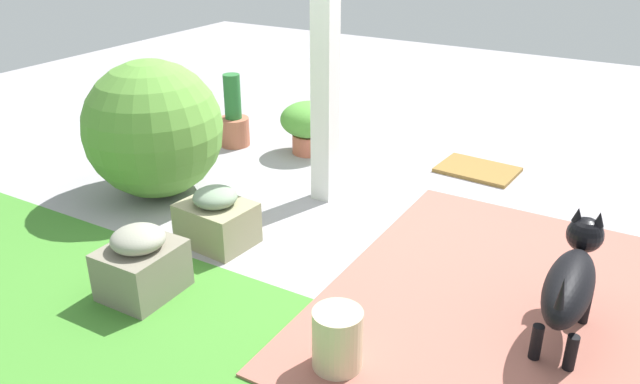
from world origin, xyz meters
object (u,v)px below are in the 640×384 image
object	(u,v)px
doormat	(478,170)
dog	(571,280)
stone_planter_mid	(217,219)
stone_planter_far	(141,264)
ceramic_urn	(337,340)
porch_pillar	(325,48)
round_shrub	(154,129)
terracotta_pot_tall	(234,120)
terracotta_pot_broad	(309,123)

from	to	relation	value
doormat	dog	bearing A→B (deg)	118.64
stone_planter_mid	stone_planter_far	world-z (taller)	stone_planter_far
ceramic_urn	doormat	distance (m)	2.70
dog	doormat	size ratio (longest dim) A/B	1.35
porch_pillar	stone_planter_far	xyz separation A→B (m)	(0.23, 1.62, -0.93)
stone_planter_far	dog	world-z (taller)	dog
round_shrub	terracotta_pot_tall	size ratio (longest dim) A/B	1.55
porch_pillar	terracotta_pot_tall	bearing A→B (deg)	-23.49
stone_planter_far	terracotta_pot_broad	bearing A→B (deg)	-81.58
terracotta_pot_tall	ceramic_urn	bearing A→B (deg)	136.33
terracotta_pot_tall	doormat	size ratio (longest dim) A/B	1.06
terracotta_pot_broad	doormat	bearing A→B (deg)	-166.96
stone_planter_mid	terracotta_pot_broad	bearing A→B (deg)	-78.64
terracotta_pot_broad	dog	xyz separation A→B (m)	(-2.46, 1.56, 0.06)
porch_pillar	stone_planter_far	size ratio (longest dim) A/B	5.24
porch_pillar	stone_planter_far	bearing A→B (deg)	81.76
porch_pillar	ceramic_urn	distance (m)	2.14
terracotta_pot_tall	stone_planter_far	bearing A→B (deg)	115.42
terracotta_pot_tall	ceramic_urn	xyz separation A→B (m)	(-2.28, 2.18, -0.07)
ceramic_urn	terracotta_pot_tall	bearing A→B (deg)	-43.67
porch_pillar	stone_planter_mid	bearing A→B (deg)	75.67
terracotta_pot_broad	ceramic_urn	xyz separation A→B (m)	(-1.59, 2.36, -0.11)
terracotta_pot_broad	terracotta_pot_tall	bearing A→B (deg)	14.87
porch_pillar	terracotta_pot_broad	distance (m)	1.26
stone_planter_mid	stone_planter_far	size ratio (longest dim) A/B	1.12
porch_pillar	stone_planter_mid	xyz separation A→B (m)	(0.24, 0.96, -0.94)
stone_planter_mid	round_shrub	world-z (taller)	round_shrub
terracotta_pot_broad	ceramic_urn	size ratio (longest dim) A/B	1.58
stone_planter_far	doormat	bearing A→B (deg)	-111.82
stone_planter_mid	doormat	world-z (taller)	stone_planter_mid
porch_pillar	terracotta_pot_broad	world-z (taller)	porch_pillar
stone_planter_far	doormat	size ratio (longest dim) A/B	0.69
terracotta_pot_broad	doormat	size ratio (longest dim) A/B	0.82
round_shrub	ceramic_urn	world-z (taller)	round_shrub
round_shrub	dog	bearing A→B (deg)	174.99
terracotta_pot_broad	doormat	distance (m)	1.48
stone_planter_mid	dog	size ratio (longest dim) A/B	0.58
dog	ceramic_urn	distance (m)	1.19
round_shrub	terracotta_pot_broad	xyz separation A→B (m)	(-0.54, -1.30, -0.24)
terracotta_pot_tall	ceramic_urn	size ratio (longest dim) A/B	2.06
terracotta_pot_broad	ceramic_urn	bearing A→B (deg)	124.07
doormat	stone_planter_far	bearing A→B (deg)	68.18
dog	terracotta_pot_tall	bearing A→B (deg)	-23.73
ceramic_urn	doormat	bearing A→B (deg)	-86.37
stone_planter_mid	terracotta_pot_tall	bearing A→B (deg)	-55.82
porch_pillar	terracotta_pot_tall	xyz separation A→B (m)	(1.27, -0.55, -0.88)
terracotta_pot_tall	dog	bearing A→B (deg)	156.27
terracotta_pot_tall	terracotta_pot_broad	bearing A→B (deg)	-165.13
stone_planter_mid	terracotta_pot_broad	xyz separation A→B (m)	(0.34, -1.69, 0.10)
round_shrub	terracotta_pot_tall	xyz separation A→B (m)	(0.15, -1.12, -0.28)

